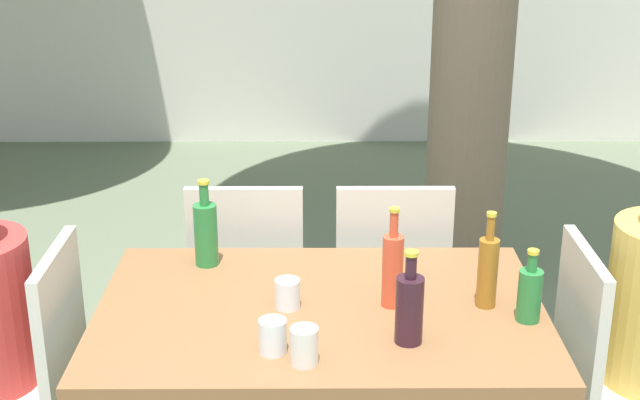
% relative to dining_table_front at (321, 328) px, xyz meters
% --- Properties ---
extents(dining_table_front, '(1.41, 0.94, 0.72)m').
position_rel_dining_table_front_xyz_m(dining_table_front, '(0.00, 0.00, 0.00)').
color(dining_table_front, brown).
rests_on(dining_table_front, ground_plane).
extents(patio_chair_0, '(0.44, 0.44, 0.91)m').
position_rel_dining_table_front_xyz_m(patio_chair_0, '(-0.94, 0.00, -0.13)').
color(patio_chair_0, beige).
rests_on(patio_chair_0, ground_plane).
extents(patio_chair_1, '(0.44, 0.44, 0.91)m').
position_rel_dining_table_front_xyz_m(patio_chair_1, '(0.94, 0.00, -0.13)').
color(patio_chair_1, beige).
rests_on(patio_chair_1, ground_plane).
extents(patio_chair_2, '(0.44, 0.44, 0.91)m').
position_rel_dining_table_front_xyz_m(patio_chair_2, '(-0.28, 0.70, -0.13)').
color(patio_chair_2, beige).
rests_on(patio_chair_2, ground_plane).
extents(patio_chair_3, '(0.44, 0.44, 0.91)m').
position_rel_dining_table_front_xyz_m(patio_chair_3, '(0.28, 0.70, -0.13)').
color(patio_chair_3, beige).
rests_on(patio_chair_3, ground_plane).
extents(soda_bottle_0, '(0.07, 0.07, 0.33)m').
position_rel_dining_table_front_xyz_m(soda_bottle_0, '(0.23, 0.01, 0.20)').
color(soda_bottle_0, '#DB4C2D').
rests_on(soda_bottle_0, dining_table_front).
extents(green_bottle_1, '(0.08, 0.08, 0.31)m').
position_rel_dining_table_front_xyz_m(green_bottle_1, '(-0.39, 0.33, 0.20)').
color(green_bottle_1, '#287A38').
rests_on(green_bottle_1, dining_table_front).
extents(wine_bottle_2, '(0.08, 0.08, 0.29)m').
position_rel_dining_table_front_xyz_m(wine_bottle_2, '(0.26, -0.22, 0.19)').
color(wine_bottle_2, '#331923').
rests_on(wine_bottle_2, dining_table_front).
extents(green_bottle_3, '(0.07, 0.07, 0.23)m').
position_rel_dining_table_front_xyz_m(green_bottle_3, '(0.63, -0.09, 0.17)').
color(green_bottle_3, '#287A38').
rests_on(green_bottle_3, dining_table_front).
extents(amber_bottle_4, '(0.06, 0.06, 0.32)m').
position_rel_dining_table_front_xyz_m(amber_bottle_4, '(0.52, 0.01, 0.20)').
color(amber_bottle_4, '#9E661E').
rests_on(amber_bottle_4, dining_table_front).
extents(drinking_glass_0, '(0.08, 0.08, 0.10)m').
position_rel_dining_table_front_xyz_m(drinking_glass_0, '(-0.14, -0.28, 0.13)').
color(drinking_glass_0, white).
rests_on(drinking_glass_0, dining_table_front).
extents(drinking_glass_1, '(0.08, 0.08, 0.11)m').
position_rel_dining_table_front_xyz_m(drinking_glass_1, '(-0.05, -0.34, 0.13)').
color(drinking_glass_1, silver).
rests_on(drinking_glass_1, dining_table_front).
extents(drinking_glass_2, '(0.08, 0.08, 0.09)m').
position_rel_dining_table_front_xyz_m(drinking_glass_2, '(-0.10, -0.00, 0.12)').
color(drinking_glass_2, white).
rests_on(drinking_glass_2, dining_table_front).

